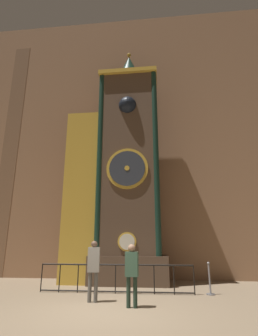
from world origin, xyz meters
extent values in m
plane|color=#847056|center=(0.00, 0.00, 0.00)|extent=(28.00, 28.00, 0.00)
cube|color=#936B4C|center=(0.00, 6.01, 7.32)|extent=(24.00, 0.30, 14.64)
cube|color=brown|center=(-6.60, 5.90, 6.59)|extent=(0.90, 0.12, 13.17)
cube|color=brown|center=(0.13, 4.53, 0.56)|extent=(3.22, 1.61, 1.11)
cube|color=brown|center=(0.13, 4.53, 5.37)|extent=(2.58, 1.40, 8.51)
cube|color=gold|center=(0.13, 4.42, 9.52)|extent=(2.79, 1.54, 0.20)
cylinder|color=gold|center=(0.13, 3.80, 1.66)|extent=(0.75, 0.05, 0.75)
cylinder|color=silver|center=(0.13, 3.77, 1.66)|extent=(0.61, 0.03, 0.61)
cylinder|color=gold|center=(0.13, 3.80, 4.69)|extent=(1.80, 0.07, 1.80)
cylinder|color=#2D333D|center=(0.13, 3.75, 4.69)|extent=(1.54, 0.04, 1.54)
cylinder|color=gold|center=(0.13, 3.73, 4.69)|extent=(0.22, 0.03, 0.22)
cube|color=#30241B|center=(0.13, 4.32, 7.75)|extent=(1.04, 0.42, 1.04)
sphere|color=black|center=(0.13, 3.90, 7.75)|extent=(0.83, 0.83, 0.83)
cylinder|color=#142D23|center=(-1.11, 3.91, 5.37)|extent=(0.26, 0.26, 8.51)
cylinder|color=#142D23|center=(1.37, 3.91, 5.37)|extent=(0.26, 0.26, 8.51)
cylinder|color=gold|center=(0.13, 4.53, 9.77)|extent=(0.94, 0.94, 0.30)
cone|color=#163227|center=(0.13, 4.53, 10.42)|extent=(0.89, 0.89, 1.00)
sphere|color=gold|center=(0.13, 4.53, 11.04)|extent=(0.20, 0.20, 0.20)
cube|color=brown|center=(-1.94, 4.58, 3.76)|extent=(1.47, 1.19, 7.52)
cube|color=gold|center=(-1.94, 3.97, 3.76)|extent=(1.54, 0.06, 7.52)
cylinder|color=black|center=(-2.72, 2.49, 0.46)|extent=(0.04, 0.04, 0.92)
cylinder|color=black|center=(-2.06, 2.49, 0.46)|extent=(0.04, 0.04, 0.92)
cylinder|color=black|center=(-1.41, 2.49, 0.46)|extent=(0.04, 0.04, 0.92)
cylinder|color=black|center=(-0.76, 2.49, 0.46)|extent=(0.04, 0.04, 0.92)
cylinder|color=black|center=(-0.11, 2.49, 0.46)|extent=(0.04, 0.04, 0.92)
cylinder|color=black|center=(0.54, 2.49, 0.46)|extent=(0.04, 0.04, 0.92)
cylinder|color=black|center=(1.20, 2.49, 0.46)|extent=(0.04, 0.04, 0.92)
cylinder|color=black|center=(1.85, 2.49, 0.46)|extent=(0.04, 0.04, 0.92)
cylinder|color=black|center=(2.50, 2.49, 0.46)|extent=(0.04, 0.04, 0.92)
cylinder|color=black|center=(-0.11, 2.49, 0.90)|extent=(5.22, 0.05, 0.05)
cylinder|color=black|center=(-0.11, 2.49, 0.06)|extent=(5.22, 0.04, 0.04)
cylinder|color=#58554F|center=(-0.64, 1.10, 0.40)|extent=(0.11, 0.11, 0.81)
cylinder|color=#58554F|center=(-0.46, 1.10, 0.40)|extent=(0.11, 0.11, 0.81)
cube|color=gray|center=(-0.55, 1.10, 1.16)|extent=(0.37, 0.27, 0.70)
sphere|color=brown|center=(-0.55, 1.10, 1.59)|extent=(0.19, 0.19, 0.19)
cylinder|color=#213427|center=(0.55, 0.57, 0.38)|extent=(0.11, 0.11, 0.76)
cylinder|color=#213427|center=(0.73, 0.57, 0.38)|extent=(0.11, 0.11, 0.76)
cube|color=#385642|center=(0.64, 0.57, 1.08)|extent=(0.35, 0.24, 0.64)
sphere|color=#8C664C|center=(0.64, 0.57, 1.49)|extent=(0.21, 0.21, 0.21)
cylinder|color=gray|center=(3.02, 2.60, 0.02)|extent=(0.28, 0.28, 0.04)
cylinder|color=gray|center=(3.02, 2.60, 0.47)|extent=(0.06, 0.06, 0.93)
sphere|color=gray|center=(3.02, 2.60, 0.97)|extent=(0.09, 0.09, 0.09)
camera|label=1|loc=(1.38, -6.93, 1.66)|focal=28.00mm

